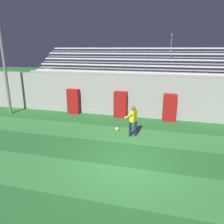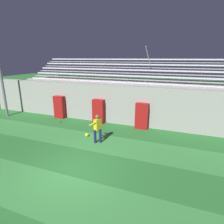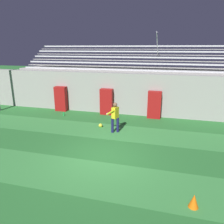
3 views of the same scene
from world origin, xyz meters
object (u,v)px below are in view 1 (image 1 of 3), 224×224
object	(u,v)px
padding_pillar_gate_left	(120,105)
padding_pillar_far_left	(74,102)
soccer_ball	(117,129)
water_bottle	(77,117)
padding_pillar_gate_right	(169,108)
goalkeeper	(133,119)

from	to	relation	value
padding_pillar_gate_left	padding_pillar_far_left	size ratio (longest dim) A/B	1.00
soccer_ball	water_bottle	distance (m)	3.43
padding_pillar_gate_left	padding_pillar_gate_right	xyz separation A→B (m)	(3.23, 0.00, 0.00)
goalkeeper	soccer_ball	xyz separation A→B (m)	(-0.99, 0.53, -0.84)
soccer_ball	water_bottle	bearing A→B (deg)	154.56
goalkeeper	water_bottle	world-z (taller)	goalkeeper
padding_pillar_gate_left	goalkeeper	size ratio (longest dim) A/B	1.06
padding_pillar_gate_right	goalkeeper	distance (m)	3.62
water_bottle	padding_pillar_gate_left	bearing A→B (deg)	22.22
padding_pillar_gate_left	soccer_ball	size ratio (longest dim) A/B	8.06
padding_pillar_far_left	padding_pillar_gate_left	bearing A→B (deg)	0.00
soccer_ball	goalkeeper	bearing A→B (deg)	-27.96
water_bottle	soccer_ball	bearing A→B (deg)	-25.44
padding_pillar_far_left	water_bottle	distance (m)	1.53
padding_pillar_far_left	soccer_ball	world-z (taller)	padding_pillar_far_left
padding_pillar_gate_left	padding_pillar_gate_right	size ratio (longest dim) A/B	1.00
goalkeeper	soccer_ball	size ratio (longest dim) A/B	7.59
padding_pillar_gate_left	padding_pillar_gate_right	bearing A→B (deg)	0.00
goalkeeper	soccer_ball	bearing A→B (deg)	152.04
goalkeeper	water_bottle	size ratio (longest dim) A/B	6.96
padding_pillar_far_left	padding_pillar_gate_right	bearing A→B (deg)	0.00
padding_pillar_gate_left	goalkeeper	distance (m)	3.40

